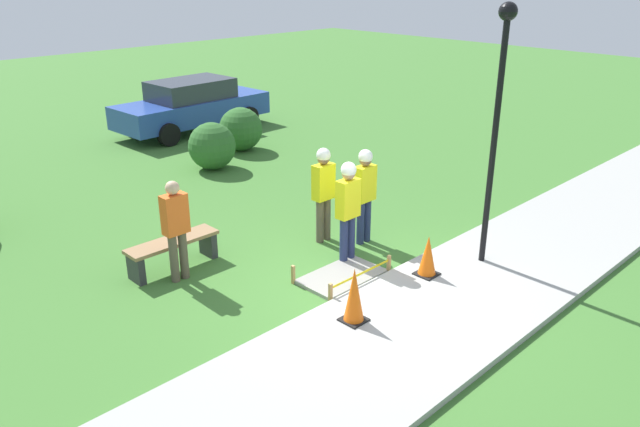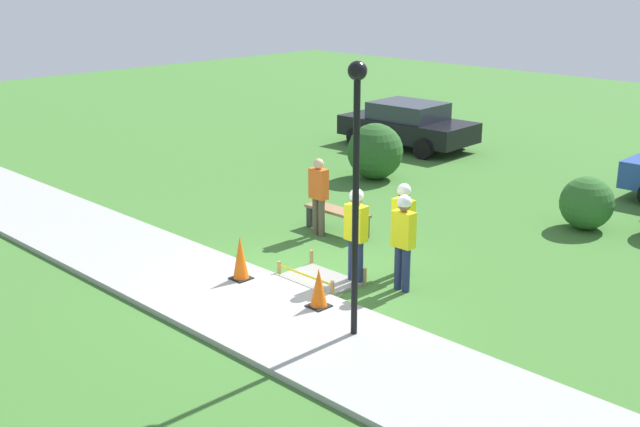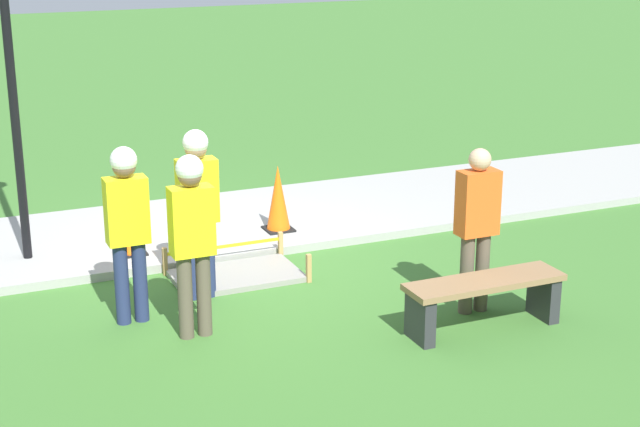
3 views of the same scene
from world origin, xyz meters
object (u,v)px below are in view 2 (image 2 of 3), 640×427
Objects in this scene: worker_trainee at (403,234)px; bystander_in_orange_shirt at (319,192)px; traffic_cone_near_patch at (240,258)px; parked_car_black at (408,124)px; worker_supervisor at (403,221)px; worker_assistant at (356,228)px; lamppost_near at (356,163)px; park_bench at (337,217)px; traffic_cone_far_patch at (319,288)px.

worker_trainee is 3.39m from bystander_in_orange_shirt.
parked_car_black is at bearing 114.77° from traffic_cone_near_patch.
worker_assistant is (-0.33, -0.91, 0.01)m from worker_supervisor.
lamppost_near is 0.97× the size of parked_car_black.
worker_assistant reaches higher than park_bench.
parked_car_black is (-4.30, 7.70, 0.39)m from park_bench.
traffic_cone_far_patch is at bearing -72.75° from worker_assistant.
lamppost_near reaches higher than worker_assistant.
traffic_cone_near_patch is 0.49× the size of bystander_in_orange_shirt.
lamppost_near is at bearing -48.08° from worker_assistant.
worker_assistant reaches higher than parked_car_black.
park_bench is 5.75m from lamppost_near.
worker_assistant is 1.01× the size of worker_trainee.
worker_supervisor is 3.36m from lamppost_near.
lamppost_near is (2.97, -0.21, 2.30)m from traffic_cone_near_patch.
worker_supervisor is 1.00× the size of worker_trainee.
traffic_cone_near_patch is 1.88m from traffic_cone_far_patch.
traffic_cone_near_patch is at bearing -176.32° from traffic_cone_far_patch.
traffic_cone_near_patch is at bearing -134.27° from worker_assistant.
bystander_in_orange_shirt is at bearing -109.80° from park_bench.
worker_assistant is 0.87m from worker_trainee.
traffic_cone_far_patch is 0.38× the size of worker_supervisor.
bystander_in_orange_shirt is (-2.73, 0.54, -0.10)m from worker_supervisor.
traffic_cone_far_patch is 2.36m from worker_supervisor.
worker_assistant is at bearing 131.92° from lamppost_near.
traffic_cone_near_patch is 3.04m from worker_supervisor.
traffic_cone_near_patch is at bearing -126.56° from worker_supervisor.
worker_trainee is (0.47, -0.57, -0.00)m from worker_supervisor.
traffic_cone_far_patch is (1.87, 0.12, -0.07)m from traffic_cone_near_patch.
traffic_cone_far_patch is 2.63m from lamppost_near.
worker_trainee is at bearing 39.12° from traffic_cone_near_patch.
worker_supervisor is at bearing -20.40° from park_bench.
worker_supervisor is 2.79m from bystander_in_orange_shirt.
bystander_in_orange_shirt is 9.12m from parked_car_black.
worker_supervisor is at bearing 92.32° from traffic_cone_far_patch.
worker_supervisor reaches higher than park_bench.
traffic_cone_far_patch is 0.40× the size of bystander_in_orange_shirt.
worker_trainee is at bearing 77.51° from traffic_cone_far_patch.
bystander_in_orange_shirt reaches higher than traffic_cone_far_patch.
worker_trainee is (0.80, 0.34, -0.02)m from worker_assistant.
lamppost_near reaches higher than worker_trainee.
lamppost_near is (1.52, -1.70, 1.73)m from worker_assistant.
worker_supervisor reaches higher than traffic_cone_far_patch.
worker_assistant is at bearing -39.77° from park_bench.
worker_trainee is (3.06, -1.53, 0.70)m from park_bench.
park_bench is 0.90× the size of worker_trainee.
lamppost_near reaches higher than worker_supervisor.
parked_car_black is at bearing 124.38° from worker_assistant.
worker_trainee reaches higher than park_bench.
worker_supervisor is 1.05× the size of bystander_in_orange_shirt.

